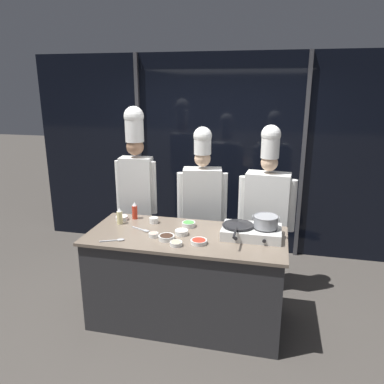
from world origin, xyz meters
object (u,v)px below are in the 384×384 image
at_px(stock_pot, 266,221).
at_px(prep_bowl_ginger, 176,243).
at_px(chef_sous, 202,196).
at_px(squeeze_bottle_oil, 120,216).
at_px(serving_spoon_slotted, 117,240).
at_px(portable_stove, 251,232).
at_px(frying_pan, 238,224).
at_px(prep_bowl_scallions, 189,224).
at_px(chef_head, 136,178).
at_px(prep_bowl_soy_glaze, 167,237).
at_px(squeeze_bottle_chili, 135,211).
at_px(prep_bowl_shrimp, 153,235).
at_px(prep_bowl_bean_sprouts, 154,220).
at_px(prep_bowl_onion, 122,218).
at_px(prep_bowl_chicken, 182,232).
at_px(prep_bowl_chili_flakes, 199,241).
at_px(chef_line, 267,202).
at_px(serving_spoon_solid, 144,230).

xyz_separation_m(stock_pot, prep_bowl_ginger, (-0.76, -0.35, -0.14)).
xyz_separation_m(stock_pot, chef_sous, (-0.75, 0.75, -0.02)).
relative_size(squeeze_bottle_oil, serving_spoon_slotted, 0.79).
height_order(portable_stove, frying_pan, frying_pan).
bearing_deg(prep_bowl_scallions, chef_head, 144.73).
distance_m(prep_bowl_soy_glaze, prep_bowl_scallions, 0.39).
relative_size(squeeze_bottle_chili, prep_bowl_shrimp, 1.99).
xyz_separation_m(prep_bowl_bean_sprouts, prep_bowl_ginger, (0.37, -0.49, -0.01)).
height_order(prep_bowl_onion, prep_bowl_chicken, prep_bowl_chicken).
bearing_deg(prep_bowl_onion, squeeze_bottle_oil, -76.44).
bearing_deg(prep_bowl_chili_flakes, chef_sous, 99.85).
bearing_deg(prep_bowl_onion, prep_bowl_chicken, -18.93).
relative_size(portable_stove, chef_sous, 0.29).
bearing_deg(prep_bowl_ginger, prep_bowl_bean_sprouts, 127.10).
relative_size(prep_bowl_soy_glaze, chef_head, 0.07).
relative_size(prep_bowl_ginger, chef_head, 0.05).
bearing_deg(prep_bowl_onion, portable_stove, -6.04).
relative_size(squeeze_bottle_oil, prep_bowl_bean_sprouts, 1.84).
distance_m(squeeze_bottle_oil, prep_bowl_shrimp, 0.51).
distance_m(portable_stove, chef_line, 0.71).
relative_size(squeeze_bottle_oil, chef_line, 0.09).
height_order(squeeze_bottle_chili, prep_bowl_chili_flakes, squeeze_bottle_chili).
height_order(squeeze_bottle_oil, prep_bowl_soy_glaze, squeeze_bottle_oil).
bearing_deg(serving_spoon_slotted, prep_bowl_soy_glaze, 15.69).
xyz_separation_m(prep_bowl_bean_sprouts, chef_head, (-0.37, 0.51, 0.30)).
height_order(prep_bowl_soy_glaze, prep_bowl_ginger, prep_bowl_soy_glaze).
bearing_deg(chef_line, prep_bowl_soy_glaze, 51.67).
distance_m(frying_pan, prep_bowl_shrimp, 0.80).
distance_m(squeeze_bottle_oil, serving_spoon_solid, 0.33).
bearing_deg(frying_pan, chef_line, 71.07).
distance_m(prep_bowl_ginger, chef_line, 1.29).
bearing_deg(chef_head, stock_pot, 151.49).
xyz_separation_m(prep_bowl_ginger, serving_spoon_solid, (-0.40, 0.26, -0.01)).
bearing_deg(serving_spoon_solid, portable_stove, 4.84).
relative_size(squeeze_bottle_chili, prep_bowl_soy_glaze, 1.22).
distance_m(prep_bowl_soy_glaze, chef_head, 1.13).
relative_size(squeeze_bottle_chili, prep_bowl_chili_flakes, 1.22).
bearing_deg(frying_pan, prep_bowl_chicken, -169.75).
relative_size(stock_pot, prep_bowl_shrimp, 2.71).
distance_m(frying_pan, squeeze_bottle_oil, 1.21).
height_order(chef_head, chef_sous, chef_head).
relative_size(prep_bowl_chili_flakes, prep_bowl_chicken, 1.19).
bearing_deg(prep_bowl_ginger, prep_bowl_chicken, 93.52).
height_order(serving_spoon_slotted, chef_sous, chef_sous).
relative_size(prep_bowl_shrimp, prep_bowl_bean_sprouts, 1.00).
bearing_deg(squeeze_bottle_chili, squeeze_bottle_oil, -117.90).
bearing_deg(prep_bowl_scallions, squeeze_bottle_oil, -173.32).
height_order(frying_pan, squeeze_bottle_oil, squeeze_bottle_oil).
bearing_deg(squeeze_bottle_oil, prep_bowl_soy_glaze, -26.05).
height_order(squeeze_bottle_chili, prep_bowl_onion, squeeze_bottle_chili).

